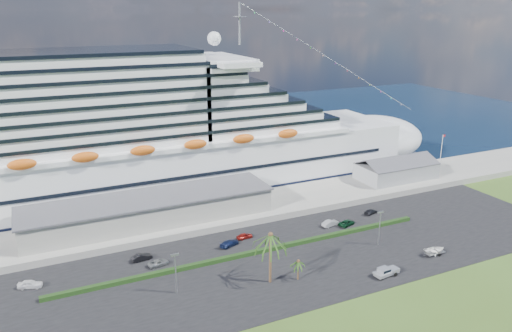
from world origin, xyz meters
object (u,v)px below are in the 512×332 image
parked_car_3 (229,243)px  boat_trailer (435,250)px  cruise_ship (139,140)px  pickup_truck (386,271)px

parked_car_3 → boat_trailer: (39.45, -23.42, 0.41)m
parked_car_3 → boat_trailer: size_ratio=0.84×
cruise_ship → boat_trailer: 83.53m
boat_trailer → cruise_ship: bearing=127.2°
parked_car_3 → pickup_truck: bearing=-159.1°
cruise_ship → pickup_truck: bearing=-63.5°
boat_trailer → parked_car_3: bearing=149.3°
pickup_truck → boat_trailer: (15.77, 2.67, 0.07)m
pickup_truck → boat_trailer: pickup_truck is taller
cruise_ship → parked_car_3: bearing=-76.3°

